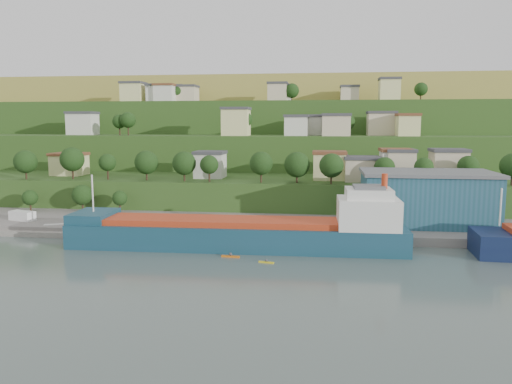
% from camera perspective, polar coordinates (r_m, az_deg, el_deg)
% --- Properties ---
extents(ground, '(500.00, 500.00, 0.00)m').
position_cam_1_polar(ground, '(97.63, -4.04, -7.69)').
color(ground, '#495855').
rests_on(ground, ground).
extents(quay, '(220.00, 26.00, 4.00)m').
position_cam_1_polar(quay, '(123.00, 7.78, -4.50)').
color(quay, slate).
rests_on(quay, ground).
extents(pebble_beach, '(40.00, 18.00, 2.40)m').
position_cam_1_polar(pebble_beach, '(138.44, -25.08, -3.80)').
color(pebble_beach, slate).
rests_on(pebble_beach, ground).
extents(hillside, '(360.00, 211.07, 96.00)m').
position_cam_1_polar(hillside, '(262.86, 3.22, 2.10)').
color(hillside, '#284719').
rests_on(hillside, ground).
extents(cargo_ship_near, '(71.01, 12.44, 18.21)m').
position_cam_1_polar(cargo_ship_near, '(105.25, -1.11, -4.90)').
color(cargo_ship_near, '#133C47').
rests_on(cargo_ship_near, ground).
extents(warehouse, '(31.07, 19.12, 12.80)m').
position_cam_1_polar(warehouse, '(127.07, 18.91, -0.60)').
color(warehouse, '#1E4E5C').
rests_on(warehouse, quay).
extents(caravan, '(7.21, 4.70, 3.12)m').
position_cam_1_polar(caravan, '(138.50, -25.14, -2.63)').
color(caravan, white).
rests_on(caravan, pebble_beach).
extents(dinghy, '(4.76, 3.28, 0.89)m').
position_cam_1_polar(dinghy, '(129.80, -22.12, -3.62)').
color(dinghy, silver).
rests_on(dinghy, pebble_beach).
extents(kayak_orange, '(3.70, 0.95, 0.91)m').
position_cam_1_polar(kayak_orange, '(99.08, -2.93, -7.29)').
color(kayak_orange, orange).
rests_on(kayak_orange, ground).
extents(kayak_yellow, '(3.01, 1.11, 0.74)m').
position_cam_1_polar(kayak_yellow, '(95.02, 1.19, -7.97)').
color(kayak_yellow, yellow).
rests_on(kayak_yellow, ground).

